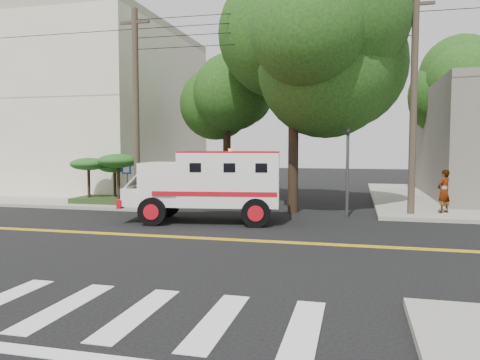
# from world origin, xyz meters

# --- Properties ---
(ground) EXTENTS (100.00, 100.00, 0.00)m
(ground) POSITION_xyz_m (0.00, 0.00, 0.00)
(ground) COLOR black
(ground) RESTS_ON ground
(sidewalk_nw) EXTENTS (17.00, 17.00, 0.15)m
(sidewalk_nw) POSITION_xyz_m (-13.50, 13.50, 0.07)
(sidewalk_nw) COLOR gray
(sidewalk_nw) RESTS_ON ground
(building_left) EXTENTS (16.00, 14.00, 10.00)m
(building_left) POSITION_xyz_m (-15.50, 15.00, 5.15)
(building_left) COLOR beige
(building_left) RESTS_ON sidewalk_nw
(utility_pole_left) EXTENTS (0.28, 0.28, 9.00)m
(utility_pole_left) POSITION_xyz_m (-5.60, 6.00, 4.50)
(utility_pole_left) COLOR #382D23
(utility_pole_left) RESTS_ON ground
(utility_pole_right) EXTENTS (0.28, 0.28, 9.00)m
(utility_pole_right) POSITION_xyz_m (6.30, 6.20, 4.50)
(utility_pole_right) COLOR #382D23
(utility_pole_right) RESTS_ON ground
(tree_main) EXTENTS (6.08, 5.70, 9.85)m
(tree_main) POSITION_xyz_m (1.94, 6.21, 7.20)
(tree_main) COLOR black
(tree_main) RESTS_ON ground
(tree_left) EXTENTS (4.48, 4.20, 7.70)m
(tree_left) POSITION_xyz_m (-2.68, 11.79, 5.73)
(tree_left) COLOR black
(tree_left) RESTS_ON ground
(tree_right) EXTENTS (4.80, 4.50, 8.20)m
(tree_right) POSITION_xyz_m (8.84, 15.77, 6.09)
(tree_right) COLOR black
(tree_right) RESTS_ON ground
(traffic_signal) EXTENTS (0.15, 0.18, 3.60)m
(traffic_signal) POSITION_xyz_m (3.80, 5.60, 2.23)
(traffic_signal) COLOR #3F3F42
(traffic_signal) RESTS_ON ground
(accessibility_sign) EXTENTS (0.45, 0.10, 2.02)m
(accessibility_sign) POSITION_xyz_m (-6.20, 6.17, 1.37)
(accessibility_sign) COLOR #3F3F42
(accessibility_sign) RESTS_ON ground
(palm_planter) EXTENTS (3.52, 2.63, 2.36)m
(palm_planter) POSITION_xyz_m (-7.44, 6.62, 1.65)
(palm_planter) COLOR #1E3314
(palm_planter) RESTS_ON sidewalk_nw
(armored_truck) EXTENTS (6.10, 3.07, 2.66)m
(armored_truck) POSITION_xyz_m (-1.17, 3.12, 1.52)
(armored_truck) COLOR white
(armored_truck) RESTS_ON ground
(pedestrian_a) EXTENTS (0.75, 0.75, 1.76)m
(pedestrian_a) POSITION_xyz_m (7.61, 6.76, 1.03)
(pedestrian_a) COLOR gray
(pedestrian_a) RESTS_ON sidewalk_ne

